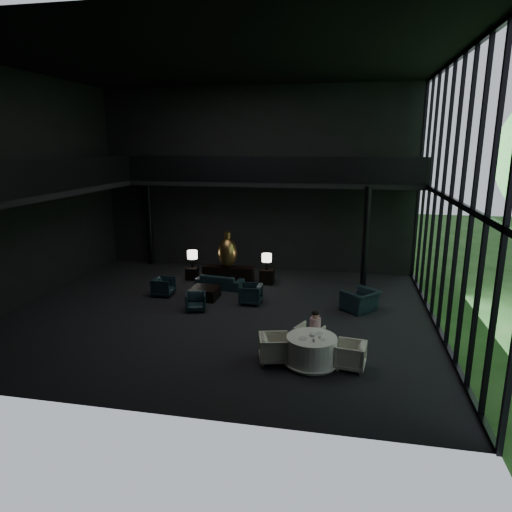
% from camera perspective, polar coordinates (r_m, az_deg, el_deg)
% --- Properties ---
extents(floor, '(14.00, 12.00, 0.02)m').
position_cam_1_polar(floor, '(15.59, -4.39, -7.13)').
color(floor, black).
rests_on(floor, ground).
extents(ceiling, '(14.00, 12.00, 0.02)m').
position_cam_1_polar(ceiling, '(14.76, -5.01, 23.27)').
color(ceiling, black).
rests_on(ceiling, ground).
extents(wall_back, '(14.00, 0.04, 8.00)m').
position_cam_1_polar(wall_back, '(20.46, -0.06, 9.44)').
color(wall_back, black).
rests_on(wall_back, ground).
extents(wall_front, '(14.00, 0.04, 8.00)m').
position_cam_1_polar(wall_front, '(9.07, -15.01, 3.42)').
color(wall_front, black).
rests_on(wall_front, ground).
extents(wall_left, '(0.04, 12.00, 8.00)m').
position_cam_1_polar(wall_left, '(17.86, -27.03, 7.31)').
color(wall_left, black).
rests_on(wall_left, ground).
extents(curtain_wall, '(0.20, 12.00, 8.00)m').
position_cam_1_polar(curtain_wall, '(14.41, 23.18, 6.48)').
color(curtain_wall, black).
rests_on(curtain_wall, ground).
extents(mezzanine_left, '(2.00, 12.00, 0.25)m').
position_cam_1_polar(mezzanine_left, '(17.27, -24.39, 7.41)').
color(mezzanine_left, black).
rests_on(mezzanine_left, wall_left).
extents(mezzanine_back, '(12.00, 2.00, 0.25)m').
position_cam_1_polar(mezzanine_back, '(19.30, 2.30, 9.17)').
color(mezzanine_back, black).
rests_on(mezzanine_back, wall_back).
extents(railing_left, '(0.06, 12.00, 1.00)m').
position_cam_1_polar(railing_left, '(16.66, -21.75, 9.54)').
color(railing_left, black).
rests_on(railing_left, mezzanine_left).
extents(railing_back, '(12.00, 0.06, 1.00)m').
position_cam_1_polar(railing_back, '(18.28, 1.82, 10.79)').
color(railing_back, black).
rests_on(railing_back, mezzanine_back).
extents(column_nw, '(0.24, 0.24, 4.00)m').
position_cam_1_polar(column_nw, '(21.94, -13.17, 4.11)').
color(column_nw, black).
rests_on(column_nw, floor).
extents(column_ne, '(0.24, 0.24, 4.00)m').
position_cam_1_polar(column_ne, '(18.38, 13.54, 2.25)').
color(column_ne, black).
rests_on(column_ne, floor).
extents(console, '(2.11, 0.48, 0.67)m').
position_cam_1_polar(console, '(18.85, -3.49, -2.31)').
color(console, black).
rests_on(console, floor).
extents(bronze_urn, '(0.77, 0.77, 1.44)m').
position_cam_1_polar(bronze_urn, '(18.56, -3.56, 0.48)').
color(bronze_urn, olive).
rests_on(bronze_urn, console).
extents(side_table_left, '(0.46, 0.46, 0.51)m').
position_cam_1_polar(side_table_left, '(19.43, -7.97, -2.17)').
color(side_table_left, black).
rests_on(side_table_left, floor).
extents(table_lamp_left, '(0.43, 0.43, 0.71)m').
position_cam_1_polar(table_lamp_left, '(19.32, -7.96, 0.08)').
color(table_lamp_left, black).
rests_on(table_lamp_left, side_table_left).
extents(side_table_right, '(0.55, 0.55, 0.61)m').
position_cam_1_polar(side_table_right, '(18.66, 1.39, -2.56)').
color(side_table_right, black).
rests_on(side_table_right, floor).
extents(table_lamp_right, '(0.40, 0.40, 0.67)m').
position_cam_1_polar(table_lamp_right, '(18.36, 1.35, -0.30)').
color(table_lamp_right, black).
rests_on(table_lamp_right, side_table_right).
extents(sofa, '(1.71, 0.68, 0.65)m').
position_cam_1_polar(sofa, '(18.14, -4.57, -3.00)').
color(sofa, '#19323C').
rests_on(sofa, floor).
extents(lounge_armchair_west, '(0.66, 0.71, 0.73)m').
position_cam_1_polar(lounge_armchair_west, '(17.53, -11.49, -3.71)').
color(lounge_armchair_west, '#1E424E').
rests_on(lounge_armchair_west, floor).
extents(lounge_armchair_east, '(0.71, 0.75, 0.77)m').
position_cam_1_polar(lounge_armchair_east, '(16.32, -0.68, -4.67)').
color(lounge_armchair_east, '#21454C').
rests_on(lounge_armchair_east, floor).
extents(lounge_armchair_south, '(0.73, 0.70, 0.62)m').
position_cam_1_polar(lounge_armchair_south, '(15.82, -7.53, -5.70)').
color(lounge_armchair_south, '#1B3036').
rests_on(lounge_armchair_south, floor).
extents(window_armchair, '(1.32, 1.36, 1.00)m').
position_cam_1_polar(window_armchair, '(15.99, 12.91, -5.00)').
color(window_armchair, '#283E4B').
rests_on(window_armchair, floor).
extents(coffee_table, '(1.00, 1.00, 0.43)m').
position_cam_1_polar(coffee_table, '(16.99, -6.40, -4.62)').
color(coffee_table, black).
rests_on(coffee_table, floor).
extents(dining_table, '(1.48, 1.48, 0.75)m').
position_cam_1_polar(dining_table, '(12.14, 6.94, -11.84)').
color(dining_table, white).
rests_on(dining_table, floor).
extents(dining_chair_north, '(0.78, 0.77, 0.62)m').
position_cam_1_polar(dining_chair_north, '(13.08, 6.70, -9.95)').
color(dining_chair_north, '#C6B093').
rests_on(dining_chair_north, floor).
extents(dining_chair_east, '(0.77, 0.81, 0.74)m').
position_cam_1_polar(dining_chair_east, '(12.09, 11.70, -11.94)').
color(dining_chair_east, beige).
rests_on(dining_chair_east, floor).
extents(dining_chair_west, '(0.90, 0.94, 0.81)m').
position_cam_1_polar(dining_chair_west, '(12.18, 2.31, -11.25)').
color(dining_chair_west, '#B6AB9B').
rests_on(dining_chair_west, floor).
extents(child, '(0.30, 0.30, 0.65)m').
position_cam_1_polar(child, '(12.87, 7.42, -8.15)').
color(child, pink).
rests_on(child, dining_chair_north).
extents(plate_a, '(0.28, 0.28, 0.01)m').
position_cam_1_polar(plate_a, '(11.84, 5.86, -10.21)').
color(plate_a, white).
rests_on(plate_a, dining_table).
extents(plate_b, '(0.22, 0.22, 0.01)m').
position_cam_1_polar(plate_b, '(12.18, 7.92, -9.55)').
color(plate_b, white).
rests_on(plate_b, dining_table).
extents(saucer, '(0.15, 0.15, 0.01)m').
position_cam_1_polar(saucer, '(11.85, 8.35, -10.27)').
color(saucer, white).
rests_on(saucer, dining_table).
extents(coffee_cup, '(0.10, 0.10, 0.06)m').
position_cam_1_polar(coffee_cup, '(11.91, 7.98, -9.94)').
color(coffee_cup, white).
rests_on(coffee_cup, saucer).
extents(cereal_bowl, '(0.16, 0.16, 0.08)m').
position_cam_1_polar(cereal_bowl, '(12.02, 7.07, -9.70)').
color(cereal_bowl, white).
rests_on(cereal_bowl, dining_table).
extents(cream_pot, '(0.07, 0.07, 0.07)m').
position_cam_1_polar(cream_pot, '(11.67, 7.23, -10.46)').
color(cream_pot, '#99999E').
rests_on(cream_pot, dining_table).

